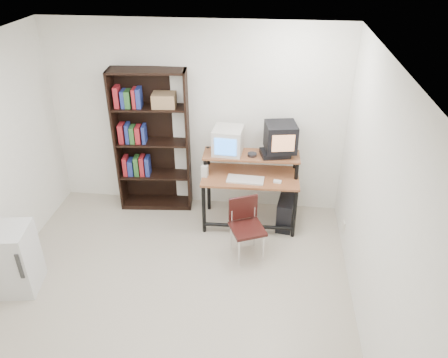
# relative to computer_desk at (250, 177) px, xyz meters

# --- Properties ---
(floor) EXTENTS (4.00, 4.00, 0.01)m
(floor) POSITION_rel_computer_desk_xyz_m (-0.78, -1.55, -0.70)
(floor) COLOR #BEB39D
(floor) RESTS_ON ground
(ceiling) EXTENTS (4.00, 4.00, 0.01)m
(ceiling) POSITION_rel_computer_desk_xyz_m (-0.78, -1.55, 1.91)
(ceiling) COLOR white
(ceiling) RESTS_ON back_wall
(back_wall) EXTENTS (4.00, 0.01, 2.60)m
(back_wall) POSITION_rel_computer_desk_xyz_m (-0.78, 0.45, 0.61)
(back_wall) COLOR white
(back_wall) RESTS_ON floor
(right_wall) EXTENTS (0.01, 4.00, 2.60)m
(right_wall) POSITION_rel_computer_desk_xyz_m (1.22, -1.55, 0.61)
(right_wall) COLOR white
(right_wall) RESTS_ON floor
(computer_desk) EXTENTS (1.27, 0.66, 0.98)m
(computer_desk) POSITION_rel_computer_desk_xyz_m (0.00, 0.00, 0.00)
(computer_desk) COLOR brown
(computer_desk) RESTS_ON floor
(crt_monitor) EXTENTS (0.40, 0.41, 0.35)m
(crt_monitor) POSITION_rel_computer_desk_xyz_m (-0.31, 0.13, 0.45)
(crt_monitor) COLOR beige
(crt_monitor) RESTS_ON computer_desk
(vcr) EXTENTS (0.41, 0.34, 0.08)m
(vcr) POSITION_rel_computer_desk_xyz_m (0.30, 0.10, 0.32)
(vcr) COLOR black
(vcr) RESTS_ON computer_desk
(crt_tv) EXTENTS (0.44, 0.44, 0.36)m
(crt_tv) POSITION_rel_computer_desk_xyz_m (0.36, 0.14, 0.54)
(crt_tv) COLOR black
(crt_tv) RESTS_ON vcr
(cd_spindle) EXTENTS (0.14, 0.14, 0.05)m
(cd_spindle) POSITION_rel_computer_desk_xyz_m (0.01, 0.06, 0.30)
(cd_spindle) COLOR #26262B
(cd_spindle) RESTS_ON computer_desk
(keyboard) EXTENTS (0.48, 0.24, 0.03)m
(keyboard) POSITION_rel_computer_desk_xyz_m (-0.06, -0.15, 0.04)
(keyboard) COLOR beige
(keyboard) RESTS_ON computer_desk
(mousepad) EXTENTS (0.26, 0.23, 0.01)m
(mousepad) POSITION_rel_computer_desk_xyz_m (0.34, -0.15, 0.03)
(mousepad) COLOR black
(mousepad) RESTS_ON computer_desk
(mouse) EXTENTS (0.11, 0.07, 0.03)m
(mouse) POSITION_rel_computer_desk_xyz_m (0.35, -0.16, 0.05)
(mouse) COLOR white
(mouse) RESTS_ON mousepad
(desk_speaker) EXTENTS (0.09, 0.08, 0.17)m
(desk_speaker) POSITION_rel_computer_desk_xyz_m (-0.59, -0.11, 0.11)
(desk_speaker) COLOR beige
(desk_speaker) RESTS_ON computer_desk
(pc_tower) EXTENTS (0.26, 0.47, 0.42)m
(pc_tower) POSITION_rel_computer_desk_xyz_m (0.49, -0.04, -0.48)
(pc_tower) COLOR black
(pc_tower) RESTS_ON floor
(school_chair) EXTENTS (0.50, 0.50, 0.76)m
(school_chair) POSITION_rel_computer_desk_xyz_m (-0.01, -0.68, -0.23)
(school_chair) COLOR black
(school_chair) RESTS_ON floor
(bookshelf) EXTENTS (1.03, 0.42, 2.00)m
(bookshelf) POSITION_rel_computer_desk_xyz_m (-1.37, 0.31, 0.33)
(bookshelf) COLOR black
(bookshelf) RESTS_ON floor
(mini_fridge) EXTENTS (0.53, 0.53, 0.79)m
(mini_fridge) POSITION_rel_computer_desk_xyz_m (-2.50, -1.57, -0.30)
(mini_fridge) COLOR silver
(mini_fridge) RESTS_ON floor
(wall_outlet) EXTENTS (0.02, 0.08, 0.12)m
(wall_outlet) POSITION_rel_computer_desk_xyz_m (1.21, -0.40, -0.39)
(wall_outlet) COLOR beige
(wall_outlet) RESTS_ON right_wall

